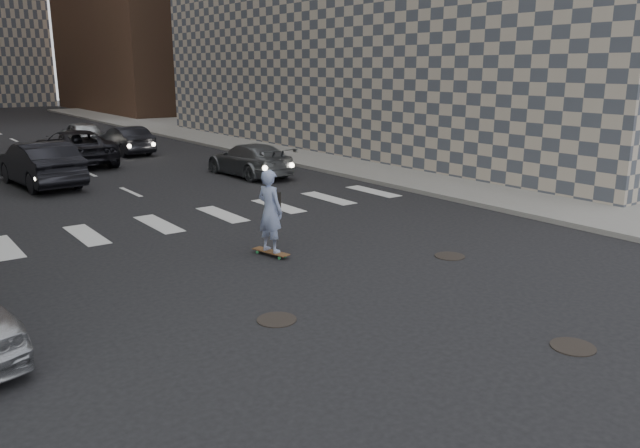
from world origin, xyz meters
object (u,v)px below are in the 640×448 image
at_px(skateboarder, 270,211).
at_px(traffic_car_d, 82,135).
at_px(traffic_car_c, 74,147).
at_px(traffic_car_b, 249,160).
at_px(traffic_car_e, 126,140).
at_px(traffic_car_a, 40,164).

xyz_separation_m(skateboarder, traffic_car_d, (2.29, 23.09, -0.33)).
bearing_deg(skateboarder, traffic_car_c, 76.00).
bearing_deg(traffic_car_b, traffic_car_d, -79.93).
height_order(traffic_car_d, traffic_car_e, traffic_car_d).
distance_m(skateboarder, traffic_car_d, 23.20).
bearing_deg(traffic_car_e, traffic_car_b, 97.82).
relative_size(skateboarder, traffic_car_c, 0.36).
relative_size(skateboarder, traffic_car_b, 0.45).
height_order(traffic_car_b, traffic_car_d, traffic_car_d).
bearing_deg(traffic_car_e, traffic_car_c, 32.92).
relative_size(traffic_car_a, traffic_car_c, 0.89).
relative_size(traffic_car_a, traffic_car_d, 1.16).
height_order(skateboarder, traffic_car_e, skateboarder).
bearing_deg(traffic_car_b, traffic_car_c, -58.44).
bearing_deg(skateboarder, traffic_car_d, 71.34).
bearing_deg(traffic_car_a, traffic_car_c, -123.50).
height_order(traffic_car_a, traffic_car_d, traffic_car_a).
bearing_deg(traffic_car_c, traffic_car_a, 62.53).
relative_size(traffic_car_a, traffic_car_b, 1.11).
xyz_separation_m(traffic_car_a, traffic_car_c, (2.51, 4.66, -0.04)).
bearing_deg(traffic_car_d, skateboarder, 85.84).
distance_m(traffic_car_b, traffic_car_c, 8.75).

